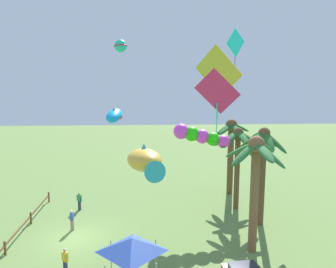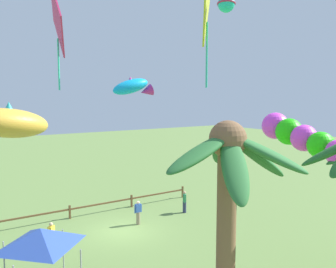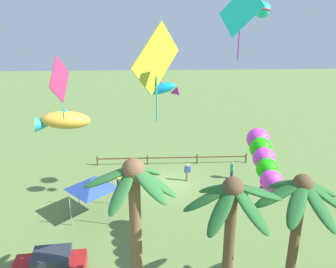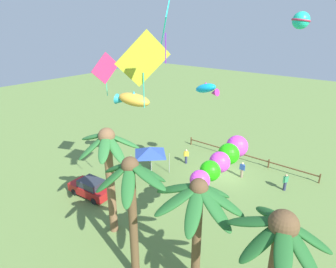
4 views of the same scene
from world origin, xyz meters
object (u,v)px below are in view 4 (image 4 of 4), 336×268
object	(u,v)px
kite_diamond_1	(166,22)
kite_tube_2	(222,160)
spectator_1	(186,156)
kite_fish_5	(207,89)
palm_tree_2	(278,255)
kite_diamond_6	(143,60)
kite_fish_3	(132,99)
kite_ball_4	(301,20)
palm_tree_1	(108,158)
spectator_2	(285,182)
kite_diamond_0	(105,69)
parked_car_0	(91,188)
palm_tree_3	(198,210)
spectator_0	(242,170)
festival_tent	(150,151)
palm_tree_0	(132,191)

from	to	relation	value
kite_diamond_1	kite_tube_2	xyz separation A→B (m)	(-2.27, -2.20, -7.24)
spectator_1	kite_fish_5	size ratio (longest dim) A/B	0.68
palm_tree_2	kite_diamond_6	distance (m)	12.51
kite_fish_3	kite_fish_5	xyz separation A→B (m)	(-6.44, -2.09, 1.50)
kite_tube_2	kite_diamond_1	bearing A→B (deg)	44.10
palm_tree_2	kite_diamond_1	world-z (taller)	kite_diamond_1
palm_tree_2	kite_ball_4	size ratio (longest dim) A/B	4.67
kite_tube_2	palm_tree_1	bearing A→B (deg)	21.43
kite_fish_3	kite_diamond_1	bearing A→B (deg)	144.78
palm_tree_1	spectator_2	world-z (taller)	palm_tree_1
kite_diamond_1	kite_ball_4	xyz separation A→B (m)	(-3.54, -8.65, 0.08)
spectator_1	kite_diamond_0	bearing A→B (deg)	78.93
palm_tree_2	parked_car_0	size ratio (longest dim) A/B	1.85
palm_tree_3	spectator_2	size ratio (longest dim) A/B	4.55
kite_diamond_1	kite_tube_2	world-z (taller)	kite_diamond_1
spectator_1	kite_diamond_6	world-z (taller)	kite_diamond_6
spectator_0	kite_fish_3	distance (m)	12.24
parked_car_0	kite_diamond_0	size ratio (longest dim) A/B	1.25
kite_diamond_0	kite_diamond_1	xyz separation A→B (m)	(-8.18, 2.90, 3.24)
festival_tent	palm_tree_2	bearing A→B (deg)	148.98
palm_tree_2	kite_diamond_0	world-z (taller)	kite_diamond_0
kite_ball_4	kite_tube_2	bearing A→B (deg)	78.87
palm_tree_1	kite_diamond_6	world-z (taller)	kite_diamond_6
parked_car_0	spectator_0	xyz separation A→B (m)	(-8.66, -10.95, 0.06)
kite_tube_2	kite_diamond_0	bearing A→B (deg)	-3.85
kite_fish_3	kite_ball_4	size ratio (longest dim) A/B	2.31
kite_tube_2	kite_fish_3	xyz separation A→B (m)	(11.52, -4.33, 0.77)
spectator_2	palm_tree_3	bearing A→B (deg)	88.78
kite_fish_5	palm_tree_2	bearing A→B (deg)	133.48
spectator_2	kite_fish_3	size ratio (longest dim) A/B	0.43
palm_tree_1	festival_tent	world-z (taller)	palm_tree_1
spectator_0	kite_fish_3	world-z (taller)	kite_fish_3
spectator_0	spectator_2	world-z (taller)	same
kite_fish_3	kite_ball_4	bearing A→B (deg)	-170.58
palm_tree_1	kite_fish_5	xyz separation A→B (m)	(-1.63, -9.05, 3.22)
kite_tube_2	palm_tree_0	bearing A→B (deg)	59.24
palm_tree_1	kite_diamond_6	distance (m)	6.56
palm_tree_1	festival_tent	distance (m)	9.11
palm_tree_1	kite_fish_3	bearing A→B (deg)	-55.39
spectator_2	kite_diamond_1	size ratio (longest dim) A/B	0.53
kite_diamond_0	kite_tube_2	bearing A→B (deg)	176.15
spectator_0	spectator_2	bearing A→B (deg)	-176.18
palm_tree_1	kite_diamond_1	distance (m)	9.33
palm_tree_1	kite_tube_2	bearing A→B (deg)	-158.57
kite_ball_4	spectator_0	bearing A→B (deg)	-40.41
palm_tree_2	kite_tube_2	world-z (taller)	kite_tube_2
spectator_2	kite_diamond_1	xyz separation A→B (m)	(3.28, 12.50, 13.08)
spectator_2	palm_tree_0	bearing A→B (deg)	76.02
parked_car_0	spectator_1	xyz separation A→B (m)	(-2.79, -10.01, 0.06)
palm_tree_0	kite_ball_4	distance (m)	14.22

